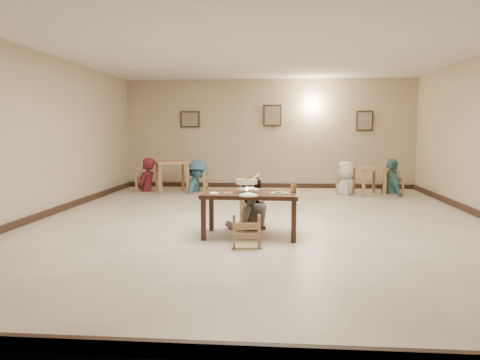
# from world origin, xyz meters

# --- Properties ---
(floor) EXTENTS (10.00, 10.00, 0.00)m
(floor) POSITION_xyz_m (0.00, 0.00, 0.00)
(floor) COLOR #C1B4A0
(floor) RESTS_ON ground
(ceiling) EXTENTS (10.00, 10.00, 0.00)m
(ceiling) POSITION_xyz_m (0.00, 0.00, 3.00)
(ceiling) COLOR silver
(ceiling) RESTS_ON wall_back
(wall_back) EXTENTS (10.00, 0.00, 10.00)m
(wall_back) POSITION_xyz_m (0.00, 5.00, 1.50)
(wall_back) COLOR tan
(wall_back) RESTS_ON floor
(wall_front) EXTENTS (10.00, 0.00, 10.00)m
(wall_front) POSITION_xyz_m (0.00, -5.00, 1.50)
(wall_front) COLOR tan
(wall_front) RESTS_ON floor
(wall_left) EXTENTS (0.00, 10.00, 10.00)m
(wall_left) POSITION_xyz_m (-4.00, 0.00, 1.50)
(wall_left) COLOR tan
(wall_left) RESTS_ON floor
(baseboard_back) EXTENTS (8.00, 0.06, 0.12)m
(baseboard_back) POSITION_xyz_m (0.00, 4.97, 0.06)
(baseboard_back) COLOR black
(baseboard_back) RESTS_ON floor
(baseboard_front) EXTENTS (8.00, 0.06, 0.12)m
(baseboard_front) POSITION_xyz_m (0.00, -4.97, 0.06)
(baseboard_front) COLOR black
(baseboard_front) RESTS_ON floor
(baseboard_left) EXTENTS (0.06, 10.00, 0.12)m
(baseboard_left) POSITION_xyz_m (-3.97, 0.00, 0.06)
(baseboard_left) COLOR black
(baseboard_left) RESTS_ON floor
(picture_a) EXTENTS (0.55, 0.04, 0.45)m
(picture_a) POSITION_xyz_m (-2.20, 4.96, 1.90)
(picture_a) COLOR #362415
(picture_a) RESTS_ON wall_back
(picture_b) EXTENTS (0.50, 0.04, 0.60)m
(picture_b) POSITION_xyz_m (0.10, 4.96, 2.00)
(picture_b) COLOR #362415
(picture_b) RESTS_ON wall_back
(picture_c) EXTENTS (0.45, 0.04, 0.55)m
(picture_c) POSITION_xyz_m (2.60, 4.96, 1.85)
(picture_c) COLOR #362415
(picture_c) RESTS_ON wall_back
(wall_sconce) EXTENTS (0.16, 0.05, 0.22)m
(wall_sconce) POSITION_xyz_m (1.20, 4.96, 2.30)
(wall_sconce) COLOR #FFD88C
(wall_sconce) RESTS_ON wall_back
(main_table) EXTENTS (1.43, 0.83, 0.66)m
(main_table) POSITION_xyz_m (-0.12, -1.14, 0.58)
(main_table) COLOR #361C11
(main_table) RESTS_ON floor
(chair_far) EXTENTS (0.46, 0.46, 0.98)m
(chair_far) POSITION_xyz_m (-0.16, -0.45, 0.49)
(chair_far) COLOR tan
(chair_far) RESTS_ON floor
(chair_near) EXTENTS (0.41, 0.41, 0.87)m
(chair_near) POSITION_xyz_m (-0.14, -1.74, 0.43)
(chair_near) COLOR tan
(chair_near) RESTS_ON floor
(main_diner) EXTENTS (0.99, 0.89, 1.67)m
(main_diner) POSITION_xyz_m (-0.18, -0.53, 0.84)
(main_diner) COLOR gray
(main_diner) RESTS_ON floor
(curry_warmer) EXTENTS (0.36, 0.32, 0.29)m
(curry_warmer) POSITION_xyz_m (-0.17, -1.18, 0.83)
(curry_warmer) COLOR silver
(curry_warmer) RESTS_ON main_table
(rice_plate_far) EXTENTS (0.32, 0.32, 0.07)m
(rice_plate_far) POSITION_xyz_m (-0.15, -0.88, 0.68)
(rice_plate_far) COLOR white
(rice_plate_far) RESTS_ON main_table
(rice_plate_near) EXTENTS (0.27, 0.27, 0.06)m
(rice_plate_near) POSITION_xyz_m (-0.12, -1.51, 0.68)
(rice_plate_near) COLOR white
(rice_plate_near) RESTS_ON main_table
(fried_plate) EXTENTS (0.25, 0.25, 0.06)m
(fried_plate) POSITION_xyz_m (0.31, -1.26, 0.68)
(fried_plate) COLOR white
(fried_plate) RESTS_ON main_table
(chili_dish) EXTENTS (0.12, 0.12, 0.03)m
(chili_dish) POSITION_xyz_m (-0.43, -1.29, 0.67)
(chili_dish) COLOR white
(chili_dish) RESTS_ON main_table
(napkin_cutlery) EXTENTS (0.14, 0.22, 0.03)m
(napkin_cutlery) POSITION_xyz_m (-0.63, -1.40, 0.68)
(napkin_cutlery) COLOR white
(napkin_cutlery) RESTS_ON main_table
(drink_glass) EXTENTS (0.08, 0.08, 0.16)m
(drink_glass) POSITION_xyz_m (0.52, -1.08, 0.74)
(drink_glass) COLOR white
(drink_glass) RESTS_ON main_table
(bg_table_left) EXTENTS (1.05, 1.05, 0.81)m
(bg_table_left) POSITION_xyz_m (-2.45, 3.76, 0.67)
(bg_table_left) COLOR #AC7D53
(bg_table_left) RESTS_ON floor
(bg_table_right) EXTENTS (0.84, 0.84, 0.68)m
(bg_table_right) POSITION_xyz_m (2.54, 3.78, 0.54)
(bg_table_right) COLOR #AC7D53
(bg_table_right) RESTS_ON floor
(bg_chair_ll) EXTENTS (0.47, 0.47, 1.01)m
(bg_chair_ll) POSITION_xyz_m (-3.11, 3.73, 0.50)
(bg_chair_ll) COLOR tan
(bg_chair_ll) RESTS_ON floor
(bg_chair_lr) EXTENTS (0.47, 0.47, 1.01)m
(bg_chair_lr) POSITION_xyz_m (-1.79, 3.77, 0.50)
(bg_chair_lr) COLOR tan
(bg_chair_lr) RESTS_ON floor
(bg_chair_rl) EXTENTS (0.44, 0.44, 0.93)m
(bg_chair_rl) POSITION_xyz_m (1.97, 3.78, 0.46)
(bg_chair_rl) COLOR tan
(bg_chair_rl) RESTS_ON floor
(bg_chair_rr) EXTENTS (0.49, 0.49, 1.04)m
(bg_chair_rr) POSITION_xyz_m (3.10, 3.83, 0.52)
(bg_chair_rr) COLOR tan
(bg_chair_rr) RESTS_ON floor
(bg_diner_a) EXTENTS (0.54, 0.71, 1.78)m
(bg_diner_a) POSITION_xyz_m (-3.11, 3.73, 0.89)
(bg_diner_a) COLOR maroon
(bg_diner_a) RESTS_ON floor
(bg_diner_b) EXTENTS (0.74, 1.15, 1.69)m
(bg_diner_b) POSITION_xyz_m (-1.79, 3.77, 0.84)
(bg_diner_b) COLOR #3B6D88
(bg_diner_b) RESTS_ON floor
(bg_diner_c) EXTENTS (0.56, 0.83, 1.66)m
(bg_diner_c) POSITION_xyz_m (1.97, 3.78, 0.83)
(bg_diner_c) COLOR silver
(bg_diner_c) RESTS_ON floor
(bg_diner_d) EXTENTS (0.63, 1.11, 1.78)m
(bg_diner_d) POSITION_xyz_m (3.10, 3.83, 0.89)
(bg_diner_d) COLOR teal
(bg_diner_d) RESTS_ON floor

